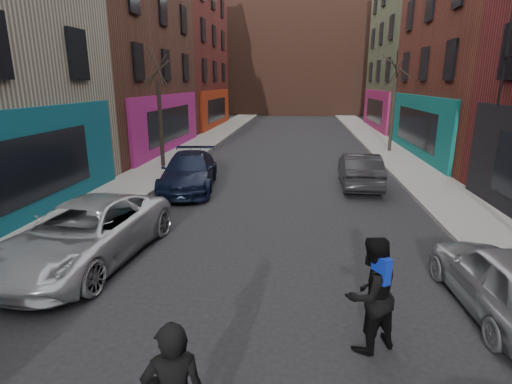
% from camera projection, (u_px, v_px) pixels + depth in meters
% --- Properties ---
extents(sidewalk_left, '(2.50, 84.00, 0.13)m').
position_uv_depth(sidewalk_left, '(213.00, 136.00, 31.83)').
color(sidewalk_left, gray).
rests_on(sidewalk_left, ground).
extents(sidewalk_right, '(2.50, 84.00, 0.13)m').
position_uv_depth(sidewalk_right, '(373.00, 138.00, 30.48)').
color(sidewalk_right, gray).
rests_on(sidewalk_right, ground).
extents(building_far, '(40.00, 10.00, 14.00)m').
position_uv_depth(building_far, '(298.00, 61.00, 54.21)').
color(building_far, '#47281E').
rests_on(building_far, ground).
extents(tree_left_far, '(2.00, 2.00, 6.50)m').
position_uv_depth(tree_left_far, '(159.00, 100.00, 19.45)').
color(tree_left_far, black).
rests_on(tree_left_far, sidewalk_left).
extents(tree_right_far, '(2.00, 2.00, 6.80)m').
position_uv_depth(tree_right_far, '(394.00, 94.00, 23.81)').
color(tree_right_far, black).
rests_on(tree_right_far, sidewalk_right).
extents(parked_left_far, '(2.88, 5.45, 1.46)m').
position_uv_depth(parked_left_far, '(86.00, 233.00, 9.61)').
color(parked_left_far, '#9A9DA2').
rests_on(parked_left_far, ground).
extents(parked_left_end, '(2.70, 5.23, 1.45)m').
position_uv_depth(parked_left_end, '(189.00, 172.00, 16.20)').
color(parked_left_end, black).
rests_on(parked_left_end, ground).
extents(parked_right_far, '(1.85, 4.07, 1.36)m').
position_uv_depth(parked_right_far, '(507.00, 281.00, 7.38)').
color(parked_right_far, '#95989D').
rests_on(parked_right_far, ground).
extents(parked_right_end, '(1.56, 4.28, 1.40)m').
position_uv_depth(parked_right_end, '(360.00, 170.00, 16.60)').
color(parked_right_end, black).
rests_on(parked_right_end, ground).
extents(pedestrian, '(1.19, 1.13, 1.95)m').
position_uv_depth(pedestrian, '(371.00, 294.00, 6.34)').
color(pedestrian, black).
rests_on(pedestrian, ground).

